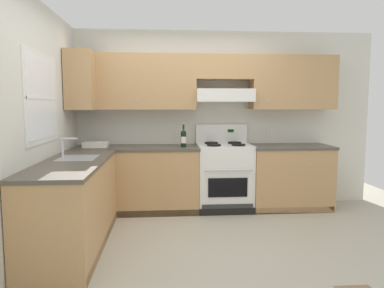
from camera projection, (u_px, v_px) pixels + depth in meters
ground_plane at (193, 243)px, 3.89m from camera, size 7.04×7.04×0.00m
wall_back at (213, 105)px, 5.27m from camera, size 4.68×0.57×2.55m
wall_left at (43, 118)px, 3.84m from camera, size 0.47×4.00×2.55m
counter_back_run at (199, 178)px, 5.08m from camera, size 3.60×0.65×0.91m
counter_left_run at (74, 204)px, 3.74m from camera, size 0.63×1.91×1.13m
stove at (224, 176)px, 5.12m from camera, size 0.76×0.62×1.20m
wine_bottle at (184, 137)px, 4.93m from camera, size 0.08×0.08×0.33m
bowl at (96, 145)px, 4.91m from camera, size 0.33×0.22×0.07m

